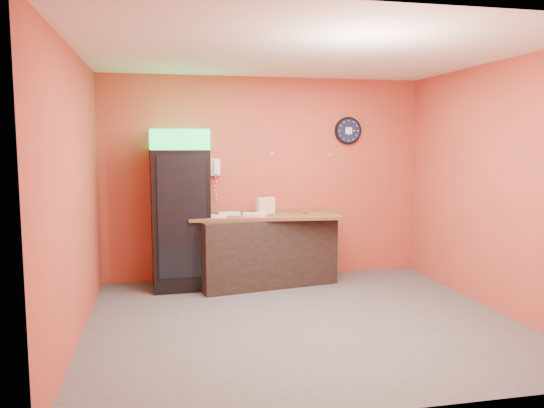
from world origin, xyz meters
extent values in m
plane|color=#47474C|center=(0.00, 0.00, 0.00)|extent=(4.50, 4.50, 0.00)
cube|color=#BD4C35|center=(0.00, 2.00, 1.40)|extent=(4.50, 0.02, 2.80)
cube|color=#BD4C35|center=(-2.25, 0.00, 1.40)|extent=(0.02, 4.00, 2.80)
cube|color=#BD4C35|center=(2.25, 0.00, 1.40)|extent=(0.02, 4.00, 2.80)
cube|color=white|center=(0.00, 0.00, 2.80)|extent=(4.50, 4.00, 0.02)
cube|color=black|center=(-1.21, 1.65, 0.90)|extent=(0.75, 0.75, 1.81)
cube|color=#1AE45C|center=(-1.21, 1.65, 1.94)|extent=(0.75, 0.75, 0.26)
cube|color=black|center=(-1.22, 1.28, 0.98)|extent=(0.60, 0.05, 1.55)
cube|color=black|center=(-0.10, 1.60, 0.45)|extent=(1.93, 1.11, 0.91)
cylinder|color=black|center=(1.21, 1.98, 2.07)|extent=(0.39, 0.05, 0.39)
cylinder|color=#0F1433|center=(1.21, 1.95, 2.07)|extent=(0.34, 0.01, 0.34)
cube|color=white|center=(1.21, 1.94, 2.07)|extent=(0.10, 0.00, 0.10)
cube|color=white|center=(-0.70, 1.96, 1.56)|extent=(0.12, 0.07, 0.23)
cube|color=white|center=(-0.70, 1.91, 1.56)|extent=(0.05, 0.04, 0.19)
cube|color=brown|center=(-0.10, 1.60, 0.93)|extent=(2.03, 1.02, 0.04)
cube|color=#F6E9BF|center=(-0.07, 1.61, 0.98)|extent=(0.27, 0.18, 0.05)
cube|color=#F6E9BF|center=(-0.07, 1.61, 1.03)|extent=(0.27, 0.18, 0.05)
cube|color=#F6E9BF|center=(-0.07, 1.61, 1.08)|extent=(0.27, 0.18, 0.05)
cube|color=#F6E9BF|center=(-0.07, 1.61, 1.14)|extent=(0.27, 0.18, 0.05)
cube|color=silver|center=(-0.76, 1.35, 0.97)|extent=(0.27, 0.15, 0.04)
cube|color=silver|center=(-0.26, 1.38, 0.97)|extent=(0.32, 0.25, 0.04)
cube|color=silver|center=(-0.57, 1.55, 0.97)|extent=(0.28, 0.11, 0.04)
cylinder|color=silver|center=(-0.47, 1.73, 0.98)|extent=(0.06, 0.06, 0.06)
camera|label=1|loc=(-1.44, -5.31, 1.89)|focal=35.00mm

